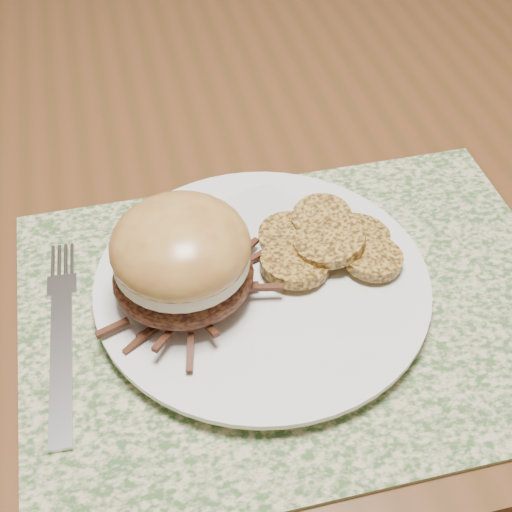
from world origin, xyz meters
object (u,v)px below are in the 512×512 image
Objects in this scene: dining_table at (263,184)px; fork at (62,334)px; dinner_plate at (262,285)px; pork_sandwich at (182,259)px.

dining_table is 7.34× the size of fork.
dinner_plate is 2.13× the size of pork_sandwich.
dinner_plate is 0.08m from pork_sandwich.
dinner_plate reaches higher than fork.
pork_sandwich reaches higher than dining_table.
dining_table is at bearing 75.68° from dinner_plate.
dining_table is at bearing 50.07° from fork.
pork_sandwich is 0.12m from fork.
dining_table is 0.30m from pork_sandwich.
fork is at bearing -133.07° from dining_table.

